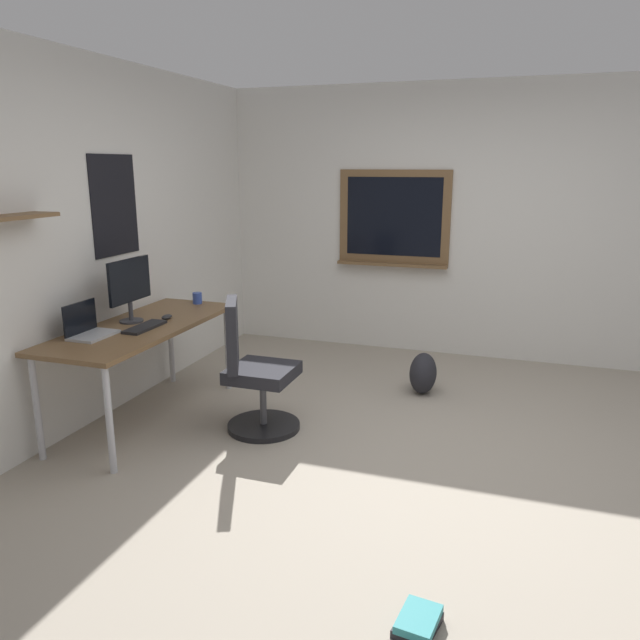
{
  "coord_description": "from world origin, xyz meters",
  "views": [
    {
      "loc": [
        -3.58,
        -0.54,
        1.84
      ],
      "look_at": [
        0.11,
        0.71,
        0.85
      ],
      "focal_mm": 34.28,
      "sensor_mm": 36.0,
      "label": 1
    }
  ],
  "objects_px": {
    "laptop": "(88,328)",
    "monitor_primary": "(130,286)",
    "computer_mouse": "(167,317)",
    "desk": "(142,333)",
    "backpack": "(423,373)",
    "coffee_mug": "(197,298)",
    "book_stack_on_floor": "(418,622)",
    "keyboard": "(145,327)",
    "office_chair": "(254,375)"
  },
  "relations": [
    {
      "from": "laptop",
      "to": "monitor_primary",
      "type": "relative_size",
      "value": 0.67
    },
    {
      "from": "laptop",
      "to": "computer_mouse",
      "type": "distance_m",
      "value": 0.62
    },
    {
      "from": "monitor_primary",
      "to": "desk",
      "type": "bearing_deg",
      "value": -111.15
    },
    {
      "from": "desk",
      "to": "backpack",
      "type": "xyz_separation_m",
      "value": [
        1.2,
        -1.85,
        -0.5
      ]
    },
    {
      "from": "computer_mouse",
      "to": "backpack",
      "type": "height_order",
      "value": "computer_mouse"
    },
    {
      "from": "coffee_mug",
      "to": "book_stack_on_floor",
      "type": "xyz_separation_m",
      "value": [
        -2.22,
        -2.25,
        -0.74
      ]
    },
    {
      "from": "laptop",
      "to": "monitor_primary",
      "type": "height_order",
      "value": "monitor_primary"
    },
    {
      "from": "computer_mouse",
      "to": "laptop",
      "type": "bearing_deg",
      "value": 157.3
    },
    {
      "from": "computer_mouse",
      "to": "backpack",
      "type": "relative_size",
      "value": 0.31
    },
    {
      "from": "desk",
      "to": "keyboard",
      "type": "relative_size",
      "value": 4.51
    },
    {
      "from": "desk",
      "to": "office_chair",
      "type": "distance_m",
      "value": 0.87
    },
    {
      "from": "desk",
      "to": "laptop",
      "type": "distance_m",
      "value": 0.42
    },
    {
      "from": "laptop",
      "to": "book_stack_on_floor",
      "type": "relative_size",
      "value": 1.3
    },
    {
      "from": "desk",
      "to": "coffee_mug",
      "type": "relative_size",
      "value": 18.14
    },
    {
      "from": "coffee_mug",
      "to": "backpack",
      "type": "height_order",
      "value": "coffee_mug"
    },
    {
      "from": "backpack",
      "to": "book_stack_on_floor",
      "type": "bearing_deg",
      "value": -170.8
    },
    {
      "from": "monitor_primary",
      "to": "laptop",
      "type": "bearing_deg",
      "value": 173.41
    },
    {
      "from": "office_chair",
      "to": "book_stack_on_floor",
      "type": "height_order",
      "value": "office_chair"
    },
    {
      "from": "keyboard",
      "to": "book_stack_on_floor",
      "type": "xyz_separation_m",
      "value": [
        -1.4,
        -2.2,
        -0.7
      ]
    },
    {
      "from": "office_chair",
      "to": "keyboard",
      "type": "xyz_separation_m",
      "value": [
        -0.18,
        0.75,
        0.33
      ]
    },
    {
      "from": "laptop",
      "to": "backpack",
      "type": "xyz_separation_m",
      "value": [
        1.58,
        -2.0,
        -0.61
      ]
    },
    {
      "from": "coffee_mug",
      "to": "book_stack_on_floor",
      "type": "distance_m",
      "value": 3.24
    },
    {
      "from": "desk",
      "to": "office_chair",
      "type": "xyz_separation_m",
      "value": [
        0.09,
        -0.83,
        -0.26
      ]
    },
    {
      "from": "monitor_primary",
      "to": "coffee_mug",
      "type": "bearing_deg",
      "value": -11.51
    },
    {
      "from": "office_chair",
      "to": "keyboard",
      "type": "distance_m",
      "value": 0.83
    },
    {
      "from": "office_chair",
      "to": "book_stack_on_floor",
      "type": "bearing_deg",
      "value": -137.29
    },
    {
      "from": "office_chair",
      "to": "backpack",
      "type": "xyz_separation_m",
      "value": [
        1.11,
        -1.02,
        -0.24
      ]
    },
    {
      "from": "office_chair",
      "to": "monitor_primary",
      "type": "relative_size",
      "value": 2.05
    },
    {
      "from": "computer_mouse",
      "to": "office_chair",
      "type": "bearing_deg",
      "value": -98.01
    },
    {
      "from": "monitor_primary",
      "to": "backpack",
      "type": "relative_size",
      "value": 1.36
    },
    {
      "from": "coffee_mug",
      "to": "book_stack_on_floor",
      "type": "bearing_deg",
      "value": -134.59
    },
    {
      "from": "desk",
      "to": "book_stack_on_floor",
      "type": "height_order",
      "value": "desk"
    },
    {
      "from": "keyboard",
      "to": "book_stack_on_floor",
      "type": "bearing_deg",
      "value": -122.47
    },
    {
      "from": "office_chair",
      "to": "computer_mouse",
      "type": "distance_m",
      "value": 0.83
    },
    {
      "from": "monitor_primary",
      "to": "coffee_mug",
      "type": "distance_m",
      "value": 0.74
    },
    {
      "from": "coffee_mug",
      "to": "book_stack_on_floor",
      "type": "relative_size",
      "value": 0.39
    },
    {
      "from": "monitor_primary",
      "to": "computer_mouse",
      "type": "distance_m",
      "value": 0.35
    },
    {
      "from": "desk",
      "to": "book_stack_on_floor",
      "type": "xyz_separation_m",
      "value": [
        -1.48,
        -2.28,
        -0.63
      ]
    },
    {
      "from": "keyboard",
      "to": "computer_mouse",
      "type": "xyz_separation_m",
      "value": [
        0.28,
        0.0,
        0.01
      ]
    },
    {
      "from": "coffee_mug",
      "to": "office_chair",
      "type": "bearing_deg",
      "value": -128.92
    },
    {
      "from": "desk",
      "to": "book_stack_on_floor",
      "type": "bearing_deg",
      "value": -123.01
    },
    {
      "from": "office_chair",
      "to": "computer_mouse",
      "type": "bearing_deg",
      "value": 81.99
    },
    {
      "from": "laptop",
      "to": "coffee_mug",
      "type": "relative_size",
      "value": 3.37
    },
    {
      "from": "book_stack_on_floor",
      "to": "office_chair",
      "type": "bearing_deg",
      "value": 42.71
    },
    {
      "from": "book_stack_on_floor",
      "to": "monitor_primary",
      "type": "bearing_deg",
      "value": 57.47
    },
    {
      "from": "laptop",
      "to": "coffee_mug",
      "type": "height_order",
      "value": "laptop"
    },
    {
      "from": "keyboard",
      "to": "book_stack_on_floor",
      "type": "relative_size",
      "value": 1.55
    },
    {
      "from": "office_chair",
      "to": "keyboard",
      "type": "bearing_deg",
      "value": 103.21
    },
    {
      "from": "office_chair",
      "to": "book_stack_on_floor",
      "type": "distance_m",
      "value": 2.17
    },
    {
      "from": "office_chair",
      "to": "backpack",
      "type": "bearing_deg",
      "value": -42.48
    }
  ]
}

